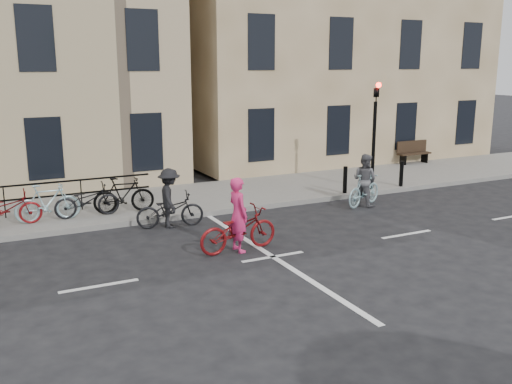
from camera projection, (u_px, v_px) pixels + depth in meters
name	position (u px, v px, depth m)	size (l,w,h in m)	color
ground	(273.00, 257.00, 13.30)	(120.00, 120.00, 0.00)	black
sidewalk	(58.00, 214.00, 16.79)	(46.00, 4.00, 0.15)	slate
building_east	(312.00, 25.00, 27.19)	(14.00, 10.00, 12.00)	#9E855F
traffic_light	(375.00, 122.00, 19.23)	(0.18, 0.30, 3.90)	black
bollard_east	(345.00, 180.00, 19.05)	(0.14, 0.14, 0.90)	black
bollard_west	(401.00, 174.00, 20.09)	(0.14, 0.14, 0.90)	black
bench	(413.00, 151.00, 24.67)	(1.60, 0.41, 0.97)	black
parked_bikes	(26.00, 206.00, 15.43)	(7.25, 1.23, 1.05)	black
cyclist_pink	(238.00, 226.00, 13.60)	(2.08, 0.87, 1.81)	maroon
cyclist_grey	(364.00, 185.00, 17.92)	(1.77, 1.08, 1.66)	#98C0C8
cyclist_dark	(170.00, 204.00, 15.58)	(1.92, 1.14, 1.64)	black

